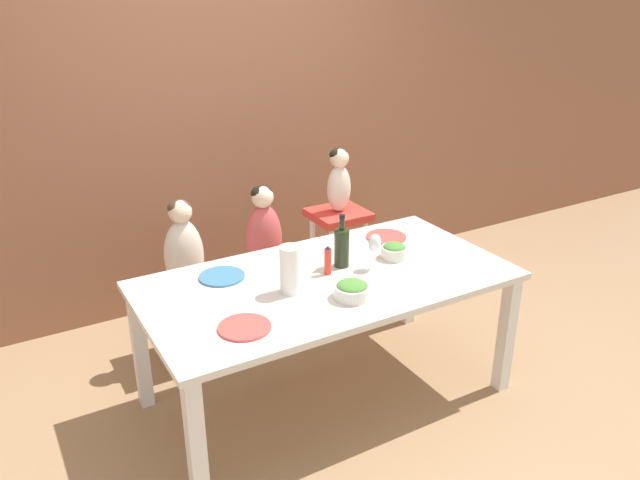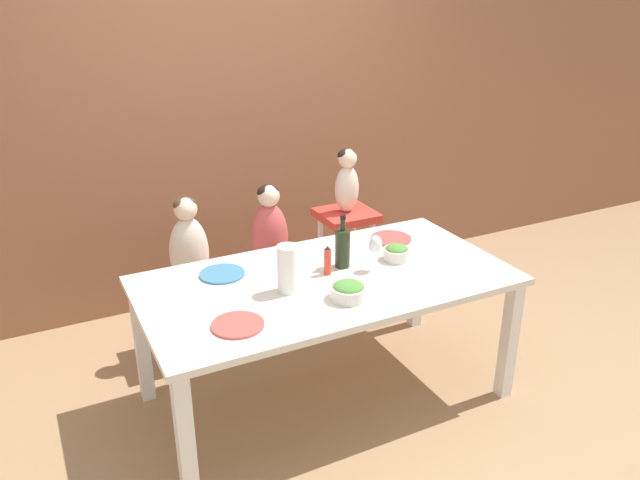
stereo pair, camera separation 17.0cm
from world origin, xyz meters
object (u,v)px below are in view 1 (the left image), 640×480
Objects in this scene: paper_towel_roll at (290,270)px; wine_glass_near at (375,244)px; wine_bottle at (342,247)px; dinner_plate_back_left at (222,276)px; person_child_left at (183,248)px; salad_bowl_large at (352,290)px; dinner_plate_front_left at (245,327)px; chair_far_center at (266,281)px; dinner_plate_back_right at (386,237)px; chair_right_highchair at (338,235)px; chair_far_left at (188,300)px; person_child_center at (264,231)px; salad_bowl_small at (394,251)px; person_baby_right at (339,178)px.

paper_towel_roll reaches higher than wine_glass_near.
wine_bottle is 1.23× the size of dinner_plate_back_left.
wine_bottle is at bearing 138.69° from wine_glass_near.
person_child_left reaches higher than salad_bowl_large.
person_child_left is at bearing 86.44° from dinner_plate_front_left.
chair_far_center is 1.91× the size of dinner_plate_back_right.
chair_far_center is 0.57m from chair_right_highchair.
chair_right_highchair is 4.26× the size of salad_bowl_large.
chair_far_center is 0.82m from wine_bottle.
chair_right_highchair is 1.50m from dinner_plate_front_left.
dinner_plate_back_left is (0.04, -0.49, 0.35)m from chair_far_left.
salad_bowl_large is at bearing -41.69° from paper_towel_roll.
person_child_left is 1.11m from wine_glass_near.
person_child_center is at bearing 0.07° from chair_far_left.
wine_bottle is at bearing 19.38° from paper_towel_roll.
person_child_left is 3.16× the size of salad_bowl_large.
chair_far_center is at bearing 101.20° from wine_bottle.
person_child_left reaches higher than salad_bowl_small.
salad_bowl_large is at bearing -137.76° from dinner_plate_back_right.
salad_bowl_small is at bearing -117.27° from dinner_plate_back_right.
paper_towel_roll reaches higher than dinner_plate_back_right.
wine_bottle is at bearing -46.40° from person_child_left.
dinner_plate_back_left is at bearing 131.34° from salad_bowl_large.
wine_bottle is 1.48× the size of wine_glass_near.
chair_far_left is at bearing 94.71° from dinner_plate_back_left.
chair_far_center is 1.91× the size of dinner_plate_front_left.
paper_towel_roll is at bearing 138.31° from salad_bowl_large.
chair_far_center is 0.96m from paper_towel_roll.
chair_right_highchair is 3.12× the size of paper_towel_roll.
chair_right_highchair is at bearing 82.47° from salad_bowl_small.
wine_glass_near is (0.50, 0.02, 0.02)m from paper_towel_roll.
chair_right_highchair is 5.20× the size of salad_bowl_small.
wine_glass_near is at bearing 37.95° from salad_bowl_large.
salad_bowl_large is (0.22, -0.20, -0.08)m from paper_towel_roll.
dinner_plate_back_left is at bearing 78.81° from dinner_plate_front_left.
dinner_plate_front_left and dinner_plate_back_left have the same top height.
dinner_plate_front_left is (-1.10, -1.00, 0.15)m from chair_right_highchair.
wine_glass_near is 0.20m from salad_bowl_small.
dinner_plate_front_left is (-0.06, -1.00, 0.35)m from chair_far_left.
person_baby_right is 2.11× the size of wine_glass_near.
wine_glass_near reaches higher than chair_far_left.
person_child_left is at bearing 156.00° from dinner_plate_back_right.
chair_right_highchair is 1.35× the size of person_child_left.
person_child_left reaches higher than chair_right_highchair.
chair_far_center is at bearing 108.48° from wine_glass_near.
wine_bottle is at bearing 169.23° from salad_bowl_small.
chair_right_highchair reaches higher than dinner_plate_back_right.
chair_far_center is 0.61m from person_child_left.
chair_right_highchair reaches higher than chair_far_left.
dinner_plate_front_left reaches higher than chair_far_left.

